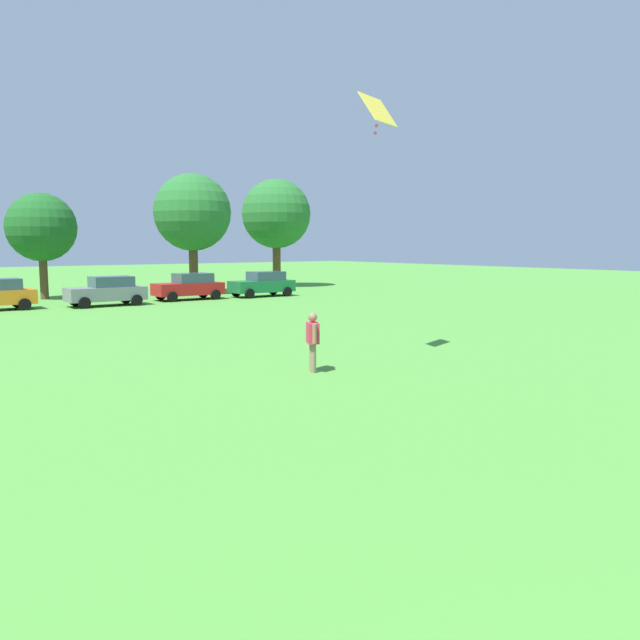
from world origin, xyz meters
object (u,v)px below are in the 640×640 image
object	(u,v)px
parked_car_gray_2	(107,291)
parked_car_green_4	(263,284)
tree_far_right	(276,214)
parked_car_red_3	(189,286)
kite	(378,111)
tree_center	(41,228)
tree_right	(192,213)
adult_bystander	(313,337)

from	to	relation	value
parked_car_gray_2	parked_car_green_4	distance (m)	10.62
tree_far_right	parked_car_red_3	bearing A→B (deg)	-146.17
parked_car_gray_2	parked_car_red_3	bearing A→B (deg)	-169.94
tree_far_right	kite	bearing A→B (deg)	-117.30
parked_car_gray_2	tree_far_right	xyz separation A→B (m)	(16.91, 8.62, 5.11)
kite	tree_center	distance (m)	28.96
tree_right	parked_car_gray_2	bearing A→B (deg)	-145.12
parked_car_gray_2	tree_center	size ratio (longest dim) A/B	0.64
adult_bystander	tree_far_right	bearing A→B (deg)	-3.64
tree_center	parked_car_green_4	bearing A→B (deg)	-27.31
tree_center	tree_right	size ratio (longest dim) A/B	0.80
tree_right	parked_car_green_4	bearing A→B (deg)	-62.76
parked_car_red_3	tree_right	xyz separation A→B (m)	(2.47, 4.58, 4.85)
adult_bystander	kite	distance (m)	7.06
kite	tree_far_right	xyz separation A→B (m)	(15.70, 30.43, -1.45)
parked_car_gray_2	parked_car_red_3	size ratio (longest dim) A/B	1.00
tree_center	tree_far_right	bearing A→B (deg)	5.38
parked_car_red_3	kite	bearing A→B (deg)	79.30
adult_bystander	parked_car_red_3	distance (m)	24.47
adult_bystander	tree_center	bearing A→B (deg)	27.54
tree_center	parked_car_red_3	bearing A→B (deg)	-38.79
kite	parked_car_green_4	distance (m)	25.03
adult_bystander	kite	size ratio (longest dim) A/B	1.09
parked_car_red_3	tree_right	distance (m)	7.11
parked_car_gray_2	tree_right	distance (m)	10.86
kite	parked_car_red_3	distance (m)	24.10
parked_car_green_4	tree_far_right	size ratio (longest dim) A/B	0.49
adult_bystander	tree_right	bearing A→B (deg)	8.26
parked_car_red_3	parked_car_green_4	size ratio (longest dim) A/B	1.00
kite	tree_far_right	bearing A→B (deg)	62.70
tree_far_right	parked_car_green_4	bearing A→B (deg)	-127.62
parked_car_red_3	tree_far_right	bearing A→B (deg)	-146.17
adult_bystander	parked_car_green_4	distance (m)	25.94
parked_car_gray_2	tree_far_right	distance (m)	19.65
adult_bystander	parked_car_green_4	bearing A→B (deg)	-0.95
parked_car_gray_2	parked_car_green_4	xyz separation A→B (m)	(10.61, 0.45, 0.00)
parked_car_gray_2	kite	bearing A→B (deg)	93.16
kite	parked_car_gray_2	xyz separation A→B (m)	(-1.20, 21.81, -6.56)
parked_car_gray_2	parked_car_red_3	world-z (taller)	same
kite	parked_car_green_4	world-z (taller)	kite
adult_bystander	parked_car_green_4	size ratio (longest dim) A/B	0.38
adult_bystander	kite	world-z (taller)	kite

